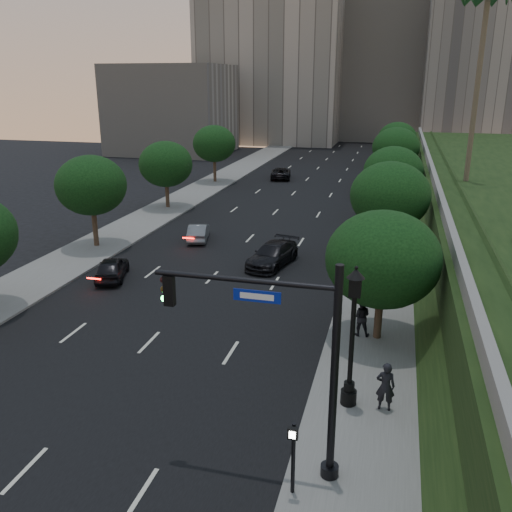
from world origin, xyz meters
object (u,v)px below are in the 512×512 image
(street_lamp, at_px, (352,344))
(sedan_far_right, at_px, (360,190))
(sedan_near_right, at_px, (273,255))
(sedan_mid_left, at_px, (198,232))
(pedestrian_b, at_px, (361,317))
(pedestrian_c, at_px, (382,277))
(sedan_near_left, at_px, (112,268))
(sedan_far_left, at_px, (281,173))
(traffic_signal_mast, at_px, (297,369))
(pedestrian_a, at_px, (385,386))

(street_lamp, height_order, sedan_far_right, street_lamp)
(sedan_near_right, bearing_deg, sedan_mid_left, 159.14)
(sedan_far_right, bearing_deg, pedestrian_b, -89.29)
(pedestrian_c, bearing_deg, sedan_mid_left, -36.03)
(street_lamp, xyz_separation_m, sedan_far_right, (-2.51, 38.71, -1.93))
(sedan_near_left, bearing_deg, sedan_far_left, -112.42)
(sedan_mid_left, bearing_deg, traffic_signal_mast, 102.55)
(sedan_far_right, xyz_separation_m, pedestrian_b, (2.50, -32.79, 0.39))
(pedestrian_b, bearing_deg, sedan_far_right, -88.40)
(sedan_far_left, height_order, pedestrian_b, pedestrian_b)
(sedan_mid_left, relative_size, sedan_far_right, 0.95)
(sedan_near_left, bearing_deg, street_lamp, 128.08)
(traffic_signal_mast, xyz_separation_m, sedan_far_right, (-1.23, 42.77, -2.96))
(sedan_near_right, distance_m, sedan_far_right, 23.88)
(sedan_far_right, bearing_deg, sedan_far_left, 136.12)
(sedan_mid_left, relative_size, pedestrian_a, 2.07)
(sedan_near_right, xyz_separation_m, pedestrian_a, (7.70, -15.18, 0.36))
(street_lamp, bearing_deg, sedan_near_left, 146.41)
(traffic_signal_mast, bearing_deg, sedan_near_left, 134.67)
(street_lamp, height_order, pedestrian_b, street_lamp)
(street_lamp, height_order, sedan_near_left, street_lamp)
(sedan_near_right, relative_size, pedestrian_a, 2.69)
(traffic_signal_mast, relative_size, sedan_near_left, 1.73)
(sedan_far_left, xyz_separation_m, pedestrian_a, (14.06, -47.41, 0.40))
(pedestrian_c, bearing_deg, sedan_near_right, -32.04)
(pedestrian_a, bearing_deg, traffic_signal_mast, 55.60)
(sedan_mid_left, bearing_deg, pedestrian_b, 119.89)
(sedan_near_left, xyz_separation_m, sedan_far_left, (2.66, 37.14, 0.01))
(street_lamp, bearing_deg, sedan_near_right, 112.91)
(sedan_mid_left, bearing_deg, sedan_far_right, -133.38)
(street_lamp, relative_size, pedestrian_b, 2.97)
(sedan_far_left, bearing_deg, pedestrian_a, 96.77)
(sedan_near_left, height_order, pedestrian_a, pedestrian_a)
(street_lamp, distance_m, pedestrian_a, 2.02)
(sedan_far_left, relative_size, pedestrian_c, 2.88)
(pedestrian_a, bearing_deg, pedestrian_c, -88.97)
(street_lamp, distance_m, sedan_near_left, 18.61)
(sedan_near_right, height_order, pedestrian_b, pedestrian_b)
(traffic_signal_mast, distance_m, street_lamp, 4.38)
(street_lamp, relative_size, sedan_far_left, 1.12)
(sedan_near_right, distance_m, pedestrian_b, 11.22)
(sedan_far_right, height_order, pedestrian_c, pedestrian_c)
(sedan_far_left, bearing_deg, sedan_near_right, 91.41)
(street_lamp, relative_size, sedan_near_right, 1.10)
(pedestrian_b, bearing_deg, traffic_signal_mast, 80.00)
(pedestrian_c, bearing_deg, traffic_signal_mast, 75.43)
(street_lamp, relative_size, sedan_mid_left, 1.43)
(traffic_signal_mast, xyz_separation_m, sedan_far_left, (-11.47, 51.44, -2.98))
(sedan_near_left, height_order, sedan_far_left, sedan_far_left)
(sedan_mid_left, xyz_separation_m, sedan_far_left, (0.45, 27.88, 0.05))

